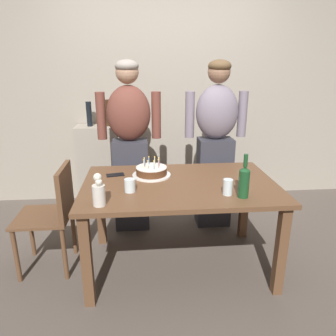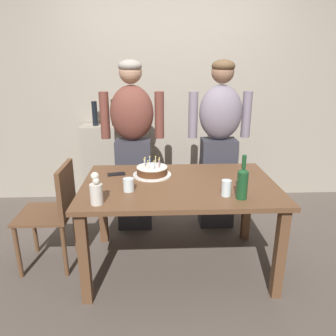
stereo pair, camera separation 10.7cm
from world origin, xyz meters
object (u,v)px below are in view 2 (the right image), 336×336
Objects in this scene: person_man_bearded at (133,145)px; dining_chair at (56,208)px; water_glass_far at (226,188)px; wine_bottle at (242,182)px; flower_vase at (96,190)px; birthday_cake at (152,171)px; cell_phone at (116,174)px; water_glass_near at (129,185)px; person_woman_cardigan at (219,144)px.

dining_chair is (-0.60, -0.64, -0.36)m from person_man_bearded.
wine_bottle is at bearing -28.43° from water_glass_far.
birthday_cake is at bearing 56.40° from flower_vase.
flower_vase is at bearing -123.60° from birthday_cake.
water_glass_far is at bearing -42.04° from cell_phone.
flower_vase is at bearing -107.75° from cell_phone.
birthday_cake is 1.02× the size of wine_bottle.
birthday_cake is at bearing 109.52° from person_man_bearded.
water_glass_near is 0.70m from dining_chair.
birthday_cake is at bearing 139.64° from water_glass_far.
wine_bottle is 1.07m from cell_phone.
person_woman_cardigan reaches higher than water_glass_far.
cell_phone is (-0.82, 0.48, -0.05)m from water_glass_far.
water_glass_far is at bearing -40.36° from birthday_cake.
cell_phone is 0.59m from flower_vase.
flower_vase is at bearing 80.75° from person_man_bearded.
wine_bottle is 1.49m from dining_chair.
person_woman_cardigan is (0.84, 0.00, 0.00)m from person_man_bearded.
water_glass_far is at bearing 81.96° from person_woman_cardigan.
wine_bottle is at bearing -38.73° from birthday_cake.
water_glass_far is 0.13× the size of dining_chair.
water_glass_near is 0.86m from person_man_bearded.
water_glass_far is 0.13m from wine_bottle.
person_woman_cardigan is 1.61m from dining_chair.
wine_bottle is at bearing 128.19° from person_man_bearded.
cell_phone is (-0.92, 0.53, -0.11)m from wine_bottle.
flower_vase is (-0.36, -0.54, 0.06)m from birthday_cake.
person_man_bearded reaches higher than wine_bottle.
person_man_bearded is 1.90× the size of dining_chair.
dining_chair is (-0.78, -0.11, -0.26)m from birthday_cake.
wine_bottle reaches higher than dining_chair.
water_glass_far reaches higher than water_glass_near.
water_glass_near is at bearing -117.27° from birthday_cake.
water_glass_near is 1.19m from person_woman_cardigan.
person_woman_cardigan reaches higher than dining_chair.
person_woman_cardigan is (0.66, 0.53, 0.10)m from birthday_cake.
cell_phone is 0.55m from dining_chair.
cell_phone is at bearing 27.09° from person_woman_cardigan.
birthday_cake is at bearing 62.73° from water_glass_near.
wine_bottle is at bearing 74.73° from dining_chair.
water_glass_far is (0.69, -0.12, 0.01)m from water_glass_near.
water_glass_far is at bearing 151.57° from wine_bottle.
water_glass_far is 0.79× the size of cell_phone.
flower_vase is (-0.88, -0.10, 0.04)m from water_glass_far.
birthday_cake is 0.30m from cell_phone.
water_glass_near is 0.67× the size of cell_phone.
water_glass_far is at bearing 75.78° from dining_chair.
person_man_bearded is at bearing 0.00° from person_woman_cardigan.
flower_vase reaches higher than birthday_cake.
water_glass_near reaches higher than cell_phone.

